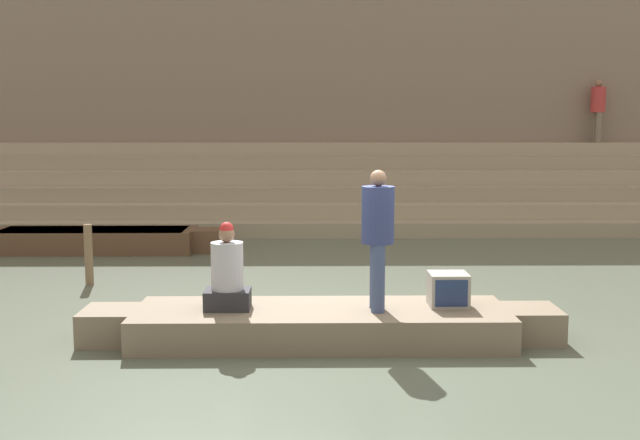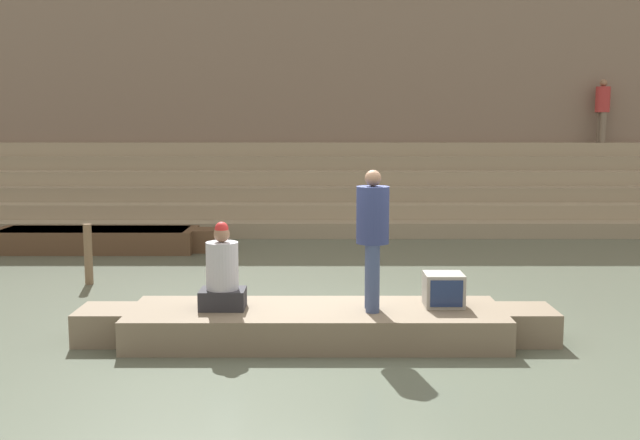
% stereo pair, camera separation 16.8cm
% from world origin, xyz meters
% --- Properties ---
extents(ground_plane, '(120.00, 120.00, 0.00)m').
position_xyz_m(ground_plane, '(0.00, 0.00, 0.00)').
color(ground_plane, '#566051').
extents(ghat_steps, '(36.00, 4.02, 2.04)m').
position_xyz_m(ghat_steps, '(0.00, 9.91, 0.74)').
color(ghat_steps, gray).
rests_on(ghat_steps, ground).
extents(back_wall, '(34.20, 1.28, 7.92)m').
position_xyz_m(back_wall, '(0.00, 11.96, 3.93)').
color(back_wall, '#7F6B5B').
rests_on(back_wall, ground).
extents(rowboat_main, '(5.64, 1.43, 0.39)m').
position_xyz_m(rowboat_main, '(-0.55, -0.50, 0.21)').
color(rowboat_main, '#756651').
rests_on(rowboat_main, ground).
extents(person_standing, '(0.38, 0.38, 1.64)m').
position_xyz_m(person_standing, '(0.10, -0.58, 1.33)').
color(person_standing, '#3D4C75').
rests_on(person_standing, rowboat_main).
extents(person_rowing, '(0.53, 0.42, 1.03)m').
position_xyz_m(person_rowing, '(-1.66, -0.50, 0.79)').
color(person_rowing, '#28282D').
rests_on(person_rowing, rowboat_main).
extents(tv_set, '(0.46, 0.43, 0.40)m').
position_xyz_m(tv_set, '(0.97, -0.38, 0.59)').
color(tv_set, '#9E998E').
rests_on(tv_set, rowboat_main).
extents(moored_boat_shore, '(5.16, 1.18, 0.45)m').
position_xyz_m(moored_boat_shore, '(-5.05, 5.78, 0.24)').
color(moored_boat_shore, brown).
rests_on(moored_boat_shore, ground).
extents(mooring_post, '(0.13, 0.13, 0.97)m').
position_xyz_m(mooring_post, '(-4.21, 2.64, 0.49)').
color(mooring_post, brown).
rests_on(mooring_post, ground).
extents(person_on_steps, '(0.38, 0.38, 1.68)m').
position_xyz_m(person_on_steps, '(7.03, 11.03, 3.00)').
color(person_on_steps, '#756656').
rests_on(person_on_steps, ghat_steps).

